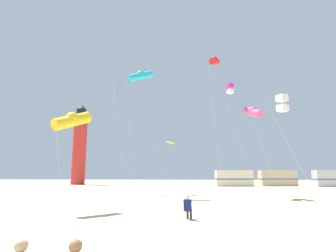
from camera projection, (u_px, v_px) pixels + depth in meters
kite_flyer_standing at (188, 206)px, 13.12m from camera, size 0.41×0.55×1.16m
kite_tube_rainbow at (253, 112)px, 26.32m from camera, size 2.53×2.99×8.65m
kite_tube_gold at (72, 120)px, 16.53m from camera, size 1.89×2.50×5.99m
kite_diamond_blue at (118, 89)px, 32.22m from camera, size 2.05×2.05×12.71m
kite_tube_scarlet at (214, 61)px, 29.21m from camera, size 1.48×2.59×14.56m
kite_box_white at (282, 103)px, 18.97m from camera, size 3.09×2.09×7.48m
kite_box_magenta at (230, 89)px, 32.15m from camera, size 3.43×2.49×12.47m
kite_diamond_lime at (170, 144)px, 30.14m from camera, size 2.17×2.17×5.71m
kite_tube_cyan at (141, 76)px, 27.50m from camera, size 2.68×2.35×12.44m
lighthouse_distant at (80, 146)px, 58.24m from camera, size 2.80×2.80×16.80m
rv_van_cream at (234, 178)px, 49.27m from camera, size 6.57×2.73×2.80m
rv_van_tan at (278, 178)px, 50.41m from camera, size 6.60×2.82×2.80m
rv_van_silver at (334, 178)px, 46.93m from camera, size 6.49×2.48×2.80m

